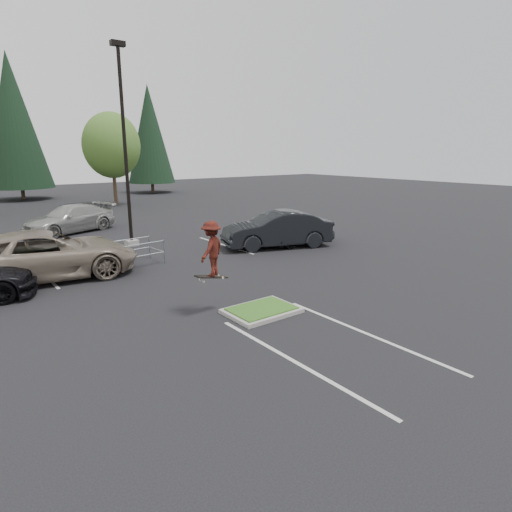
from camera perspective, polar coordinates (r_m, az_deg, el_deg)
ground at (r=13.58m, az=0.75°, el=-7.56°), size 120.00×120.00×0.00m
grass_median at (r=13.55m, az=0.75°, el=-7.25°), size 2.20×1.60×0.16m
stall_lines at (r=17.92m, az=-14.72°, el=-2.66°), size 22.62×17.60×0.01m
light_pole at (r=23.47m, az=-16.97°, el=12.30°), size 0.70×0.60×10.12m
decid_c at (r=42.11m, az=-18.70°, el=13.55°), size 5.12×5.12×8.38m
conif_b at (r=51.13m, az=-29.60°, el=15.36°), size 6.38×6.38×14.50m
conif_c at (r=54.07m, az=-14.00°, el=15.46°), size 5.50×5.50×12.50m
cart_corral at (r=19.28m, az=-19.11°, el=0.26°), size 3.92×1.71×1.08m
skateboarder at (r=13.11m, az=-6.06°, el=0.95°), size 1.27×1.12×1.89m
car_l_tan at (r=18.81m, az=-26.29°, el=0.14°), size 7.28×4.04×1.93m
car_r_charc at (r=22.53m, az=2.83°, el=3.58°), size 6.07×3.80×1.89m
car_r_black at (r=23.55m, az=5.62°, el=3.47°), size 4.45×2.06×1.48m
car_far_silver at (r=29.06m, az=-23.44°, el=4.56°), size 6.24×4.25×1.68m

